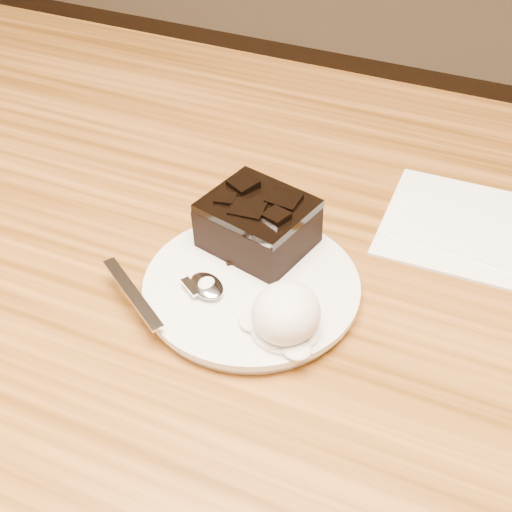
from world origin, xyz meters
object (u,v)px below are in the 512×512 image
at_px(dining_table, 201,441).
at_px(napkin, 463,225).
at_px(plate, 252,289).
at_px(spoon, 207,287).
at_px(ice_cream_scoop, 286,313).
at_px(brownie, 258,226).

xyz_separation_m(dining_table, napkin, (0.26, 0.12, 0.38)).
height_order(dining_table, plate, plate).
bearing_deg(plate, spoon, -141.59).
xyz_separation_m(plate, ice_cream_scoop, (0.05, -0.04, 0.03)).
relative_size(dining_table, brownie, 12.94).
xyz_separation_m(ice_cream_scoop, napkin, (0.11, 0.22, -0.03)).
relative_size(plate, brownie, 2.11).
relative_size(dining_table, spoon, 7.78).
distance_m(ice_cream_scoop, napkin, 0.25).
height_order(spoon, napkin, spoon).
xyz_separation_m(dining_table, brownie, (0.09, -0.01, 0.41)).
bearing_deg(napkin, ice_cream_scoop, -116.28).
distance_m(spoon, napkin, 0.28).
distance_m(dining_table, spoon, 0.41).
relative_size(ice_cream_scoop, spoon, 0.39).
bearing_deg(napkin, plate, -131.56).
bearing_deg(dining_table, napkin, 23.97).
bearing_deg(napkin, spoon, -133.04).
xyz_separation_m(dining_table, plate, (0.10, -0.06, 0.38)).
relative_size(plate, ice_cream_scoop, 3.23).
xyz_separation_m(brownie, ice_cream_scoop, (0.07, -0.09, -0.00)).
bearing_deg(ice_cream_scoop, napkin, 63.72).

